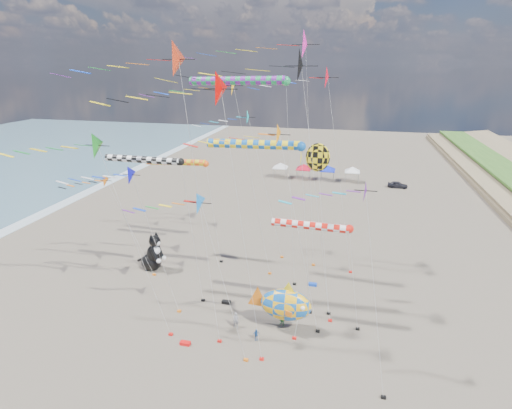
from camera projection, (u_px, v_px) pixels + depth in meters
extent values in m
plane|color=brown|center=(219.00, 395.00, 29.56)|extent=(260.00, 260.00, 0.00)
cone|color=#10B7C8|center=(253.00, 118.00, 45.52)|extent=(1.77, 1.89, 1.95)
cylinder|color=#B2B2B2|center=(268.00, 191.00, 48.01)|extent=(3.76, 0.02, 17.37)
cube|color=black|center=(282.00, 257.00, 50.46)|extent=(0.36, 0.24, 0.20)
cone|color=red|center=(341.00, 77.00, 40.13)|extent=(2.31, 2.48, 2.55)
cylinder|color=#B2B2B2|center=(346.00, 182.00, 43.50)|extent=(2.65, 0.02, 21.94)
cube|color=black|center=(350.00, 272.00, 46.84)|extent=(0.36, 0.24, 0.20)
cone|color=#1B9025|center=(112.00, 145.00, 31.14)|extent=(2.19, 2.34, 2.41)
cylinder|color=#B2B2B2|center=(144.00, 247.00, 33.61)|extent=(3.67, 0.02, 17.20)
cube|color=black|center=(171.00, 334.00, 36.04)|extent=(0.36, 0.24, 0.20)
cone|color=orange|center=(288.00, 135.00, 31.22)|extent=(1.87, 2.00, 2.07)
cylinder|color=#B2B2B2|center=(304.00, 241.00, 33.86)|extent=(3.29, 0.02, 17.94)
cube|color=black|center=(318.00, 331.00, 36.46)|extent=(0.36, 0.24, 0.20)
cone|color=blue|center=(209.00, 208.00, 29.14)|extent=(1.84, 1.97, 2.03)
cylinder|color=#B2B2B2|center=(228.00, 289.00, 31.05)|extent=(2.73, 0.02, 13.22)
cube|color=black|center=(246.00, 360.00, 32.92)|extent=(0.36, 0.24, 0.20)
cone|color=#FF23AE|center=(309.00, 44.00, 40.52)|extent=(2.95, 3.16, 3.26)
cylinder|color=#B2B2B2|center=(311.00, 165.00, 44.53)|extent=(1.64, 0.02, 25.07)
cube|color=black|center=(313.00, 265.00, 48.49)|extent=(0.36, 0.24, 0.20)
cone|color=#65198F|center=(382.00, 197.00, 24.46)|extent=(1.52, 1.62, 1.67)
cylinder|color=#B2B2B2|center=(383.00, 307.00, 26.86)|extent=(1.66, 0.02, 15.47)
cube|color=black|center=(383.00, 397.00, 29.23)|extent=(0.36, 0.24, 0.20)
cone|color=black|center=(320.00, 65.00, 30.79)|extent=(2.67, 2.86, 2.95)
cylinder|color=#B2B2B2|center=(326.00, 207.00, 34.40)|extent=(2.16, 0.02, 23.07)
cube|color=black|center=(330.00, 320.00, 37.98)|extent=(0.36, 0.24, 0.20)
cone|color=orange|center=(113.00, 180.00, 43.41)|extent=(1.43, 1.53, 1.57)
cylinder|color=#B2B2B2|center=(134.00, 229.00, 44.86)|extent=(3.94, 0.02, 11.24)
cube|color=black|center=(154.00, 274.00, 46.28)|extent=(0.36, 0.24, 0.20)
cone|color=yellow|center=(246.00, 85.00, 40.11)|extent=(2.12, 2.27, 2.34)
cylinder|color=#B2B2B2|center=(259.00, 187.00, 43.34)|extent=(2.72, 0.02, 21.12)
cube|color=black|center=(270.00, 273.00, 46.53)|extent=(0.36, 0.24, 0.20)
cone|color=red|center=(181.00, 58.00, 27.79)|extent=(2.64, 2.83, 2.91)
cylinder|color=#B2B2B2|center=(203.00, 217.00, 31.49)|extent=(2.09, 0.02, 23.54)
cube|color=black|center=(220.00, 341.00, 35.16)|extent=(0.36, 0.24, 0.20)
cone|color=#0F0EC8|center=(136.00, 173.00, 35.47)|extent=(1.77, 1.89, 1.95)
cylinder|color=#B2B2B2|center=(159.00, 246.00, 37.46)|extent=(3.22, 0.02, 14.03)
cube|color=black|center=(179.00, 311.00, 39.42)|extent=(0.36, 0.24, 0.20)
cone|color=#DF0502|center=(228.00, 88.00, 26.36)|extent=(2.40, 2.57, 2.64)
cylinder|color=#B2B2B2|center=(247.00, 239.00, 29.70)|extent=(2.44, 0.02, 21.65)
cube|color=black|center=(262.00, 359.00, 33.01)|extent=(0.36, 0.24, 0.20)
cylinder|color=#FF5815|center=(175.00, 162.00, 46.37)|extent=(7.42, 0.73, 0.73)
sphere|color=#FF5815|center=(206.00, 164.00, 45.57)|extent=(0.77, 0.77, 0.77)
cylinder|color=#B2B2B2|center=(214.00, 215.00, 47.47)|extent=(1.52, 0.02, 12.39)
cube|color=black|center=(221.00, 261.00, 49.34)|extent=(0.36, 0.24, 0.20)
cylinder|color=red|center=(310.00, 225.00, 34.54)|extent=(6.69, 0.71, 0.71)
sphere|color=red|center=(349.00, 229.00, 33.81)|extent=(0.75, 0.75, 0.75)
cylinder|color=#B2B2B2|center=(354.00, 281.00, 35.31)|extent=(1.52, 0.02, 9.96)
cube|color=black|center=(358.00, 329.00, 36.77)|extent=(0.36, 0.24, 0.20)
cylinder|color=black|center=(143.00, 160.00, 37.53)|extent=(7.67, 0.66, 0.66)
sphere|color=black|center=(181.00, 162.00, 36.70)|extent=(0.69, 0.69, 0.69)
cylinder|color=#B2B2B2|center=(193.00, 235.00, 38.98)|extent=(1.52, 0.02, 14.67)
cube|color=black|center=(203.00, 300.00, 41.23)|extent=(0.36, 0.24, 0.20)
cylinder|color=#1B964E|center=(236.00, 81.00, 38.46)|extent=(9.69, 0.83, 0.83)
sphere|color=#1B964E|center=(286.00, 81.00, 37.41)|extent=(0.87, 0.87, 0.87)
cylinder|color=#B2B2B2|center=(291.00, 192.00, 40.86)|extent=(1.52, 0.02, 21.64)
cube|color=black|center=(294.00, 284.00, 44.27)|extent=(0.36, 0.24, 0.20)
cylinder|color=#1259B4|center=(254.00, 144.00, 35.01)|extent=(8.36, 0.80, 0.80)
sphere|color=#1259B4|center=(301.00, 146.00, 34.10)|extent=(0.85, 0.85, 0.85)
cylinder|color=#B2B2B2|center=(306.00, 236.00, 36.69)|extent=(1.52, 0.02, 16.51)
cube|color=black|center=(310.00, 312.00, 39.25)|extent=(0.36, 0.24, 0.20)
ellipsoid|color=yellow|center=(318.00, 157.00, 36.30)|extent=(2.20, 0.40, 2.64)
cone|color=yellow|center=(301.00, 157.00, 36.63)|extent=(0.12, 1.80, 1.80)
cylinder|color=#B2B2B2|center=(323.00, 239.00, 37.69)|extent=(2.03, 2.03, 15.13)
cube|color=black|center=(329.00, 313.00, 39.04)|extent=(0.36, 0.24, 0.20)
ellipsoid|color=#1259B3|center=(286.00, 305.00, 35.79)|extent=(4.77, 2.29, 3.08)
cone|color=orange|center=(257.00, 301.00, 36.37)|extent=(2.26, 0.34, 2.26)
cone|color=yellow|center=(289.00, 290.00, 35.23)|extent=(1.64, 0.26, 1.64)
cylinder|color=#B2B2B2|center=(297.00, 325.00, 35.63)|extent=(0.28, 1.04, 2.26)
cube|color=red|center=(294.00, 338.00, 35.54)|extent=(0.36, 0.24, 0.20)
imported|color=gray|center=(236.00, 320.00, 36.90)|extent=(0.63, 0.48, 1.56)
imported|color=#1F772F|center=(282.00, 320.00, 37.23)|extent=(0.75, 0.69, 1.23)
imported|color=#285DA6|center=(256.00, 335.00, 35.28)|extent=(0.70, 0.51, 1.10)
cube|color=#123CBA|center=(313.00, 284.00, 44.08)|extent=(0.90, 0.44, 0.30)
cube|color=red|center=(185.00, 343.00, 34.80)|extent=(0.90, 0.44, 0.30)
cube|color=black|center=(226.00, 302.00, 40.81)|extent=(0.90, 0.44, 0.30)
cube|color=silver|center=(280.00, 168.00, 85.16)|extent=(3.00, 3.00, 0.15)
pyramid|color=silver|center=(280.00, 163.00, 84.81)|extent=(4.20, 4.20, 1.00)
cylinder|color=#999999|center=(273.00, 174.00, 84.63)|extent=(0.08, 0.08, 2.20)
cylinder|color=#999999|center=(285.00, 175.00, 84.07)|extent=(0.08, 0.08, 2.20)
cylinder|color=#999999|center=(275.00, 171.00, 87.02)|extent=(0.08, 0.08, 2.20)
cylinder|color=#999999|center=(287.00, 172.00, 86.45)|extent=(0.08, 0.08, 2.20)
cube|color=red|center=(304.00, 169.00, 84.07)|extent=(3.00, 3.00, 0.15)
pyramid|color=red|center=(304.00, 164.00, 83.72)|extent=(4.20, 4.20, 1.00)
cylinder|color=#999999|center=(297.00, 175.00, 83.55)|extent=(0.08, 0.08, 2.20)
cylinder|color=#999999|center=(309.00, 176.00, 82.98)|extent=(0.08, 0.08, 2.20)
cylinder|color=#999999|center=(298.00, 172.00, 85.93)|extent=(0.08, 0.08, 2.20)
cylinder|color=#999999|center=(310.00, 173.00, 85.37)|extent=(0.08, 0.08, 2.20)
cube|color=#1325C7|center=(328.00, 170.00, 82.99)|extent=(3.00, 3.00, 0.15)
pyramid|color=#1325C7|center=(328.00, 165.00, 82.64)|extent=(4.20, 4.20, 1.00)
cylinder|color=#999999|center=(321.00, 177.00, 82.46)|extent=(0.08, 0.08, 2.20)
cylinder|color=#999999|center=(333.00, 178.00, 81.90)|extent=(0.08, 0.08, 2.20)
cylinder|color=#999999|center=(322.00, 174.00, 84.85)|extent=(0.08, 0.08, 2.20)
cylinder|color=#999999|center=(334.00, 174.00, 84.28)|extent=(0.08, 0.08, 2.20)
cube|color=white|center=(352.00, 172.00, 81.90)|extent=(3.00, 3.00, 0.15)
pyramid|color=white|center=(353.00, 167.00, 81.55)|extent=(4.20, 4.20, 1.00)
cylinder|color=#999999|center=(345.00, 178.00, 81.38)|extent=(0.08, 0.08, 2.20)
cylinder|color=#999999|center=(358.00, 179.00, 80.81)|extent=(0.08, 0.08, 2.20)
cylinder|color=#999999|center=(346.00, 175.00, 83.76)|extent=(0.08, 0.08, 2.20)
cylinder|color=#999999|center=(358.00, 176.00, 83.20)|extent=(0.08, 0.08, 2.20)
imported|color=#26262D|center=(398.00, 185.00, 78.68)|extent=(3.89, 1.81, 1.29)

